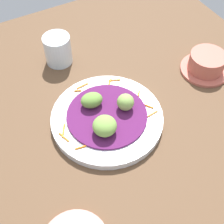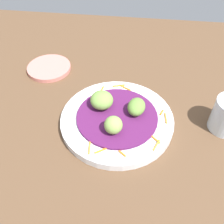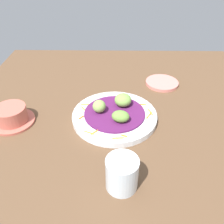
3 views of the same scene
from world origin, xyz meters
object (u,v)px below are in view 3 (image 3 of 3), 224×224
at_px(guac_scoop_center, 122,116).
at_px(guac_scoop_right, 123,100).
at_px(guac_scoop_left, 99,106).
at_px(terracotta_bowl, 12,116).
at_px(main_plate, 115,116).
at_px(water_glass, 122,174).
at_px(side_plate_small, 162,83).

xyz_separation_m(guac_scoop_center, guac_scoop_right, (0.01, 0.08, 0.00)).
bearing_deg(guac_scoop_right, guac_scoop_center, -93.72).
distance_m(guac_scoop_left, terracotta_bowl, 0.28).
distance_m(guac_scoop_center, guac_scoop_right, 0.08).
distance_m(main_plate, terracotta_bowl, 0.32).
bearing_deg(main_plate, guac_scoop_right, 56.28).
relative_size(terracotta_bowl, water_glass, 1.62).
relative_size(guac_scoop_center, guac_scoop_right, 0.96).
bearing_deg(main_plate, terracotta_bowl, -175.81).
xyz_separation_m(guac_scoop_center, side_plate_small, (0.17, 0.27, -0.04)).
distance_m(main_plate, guac_scoop_left, 0.06).
bearing_deg(guac_scoop_center, guac_scoop_right, 86.28).
relative_size(guac_scoop_right, water_glass, 0.67).
bearing_deg(guac_scoop_left, guac_scoop_center, -33.72).
bearing_deg(water_glass, guac_scoop_center, 89.25).
relative_size(main_plate, guac_scoop_right, 4.87).
bearing_deg(guac_scoop_right, terracotta_bowl, -169.58).
distance_m(guac_scoop_center, terracotta_bowl, 0.35).
relative_size(guac_scoop_left, guac_scoop_center, 0.77).
relative_size(side_plate_small, terracotta_bowl, 0.96).
height_order(main_plate, guac_scoop_right, guac_scoop_right).
height_order(main_plate, terracotta_bowl, terracotta_bowl).
distance_m(side_plate_small, terracotta_bowl, 0.57).
xyz_separation_m(main_plate, guac_scoop_left, (-0.05, 0.00, 0.04)).
xyz_separation_m(guac_scoop_center, terracotta_bowl, (-0.34, 0.02, -0.02)).
xyz_separation_m(guac_scoop_left, terracotta_bowl, (-0.27, -0.03, -0.02)).
bearing_deg(terracotta_bowl, guac_scoop_center, -3.37).
xyz_separation_m(main_plate, guac_scoop_right, (0.03, 0.04, 0.04)).
height_order(guac_scoop_left, guac_scoop_center, guac_scoop_left).
xyz_separation_m(main_plate, side_plate_small, (0.19, 0.23, -0.00)).
xyz_separation_m(side_plate_small, water_glass, (-0.17, -0.48, 0.04)).
relative_size(side_plate_small, water_glass, 1.56).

